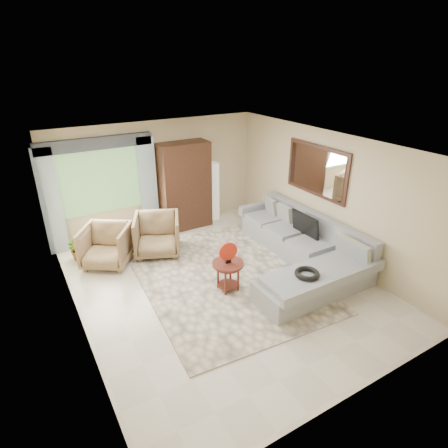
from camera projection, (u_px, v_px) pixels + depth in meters
ground at (222, 284)px, 7.02m from camera, size 6.00×6.00×0.00m
area_rug at (224, 277)px, 7.22m from camera, size 3.27×4.20×0.02m
sectional_sofa at (302, 252)px, 7.59m from camera, size 2.30×3.46×0.90m
tv_screen at (305, 225)px, 7.74m from camera, size 0.14×0.74×0.48m
garden_hose at (307, 274)px, 6.35m from camera, size 0.43×0.43×0.09m
coffee_table at (228, 276)px, 6.74m from camera, size 0.57×0.57×0.57m
red_disc at (228, 251)px, 6.53m from camera, size 0.34×0.08×0.34m
armchair_left at (106, 246)px, 7.53m from camera, size 1.25×1.26×0.83m
armchair_right at (157, 235)px, 7.95m from camera, size 1.23×1.24×0.87m
potted_plant at (79, 248)px, 7.80m from camera, size 0.58×0.54×0.51m
armoire at (185, 186)px, 8.97m from camera, size 1.20×0.55×2.10m
floor_lamp at (213, 191)px, 9.51m from camera, size 0.24×0.24×1.50m
window at (100, 182)px, 8.14m from camera, size 1.80×0.04×1.40m
curtain_left at (51, 203)px, 7.69m from camera, size 0.40×0.08×2.30m
curtain_right at (148, 186)px, 8.66m from camera, size 0.40×0.08×2.30m
valance at (95, 144)px, 7.74m from camera, size 2.40×0.12×0.26m
wall_mirror at (316, 171)px, 7.70m from camera, size 0.05×1.70×1.05m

